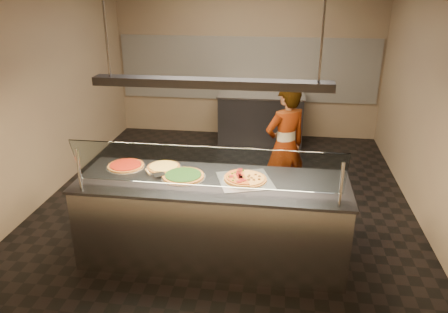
# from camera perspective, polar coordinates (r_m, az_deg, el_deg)

# --- Properties ---
(ground) EXTENTS (5.00, 6.00, 0.02)m
(ground) POSITION_cam_1_polar(r_m,az_deg,el_deg) (6.08, 0.23, -6.15)
(ground) COLOR black
(ground) RESTS_ON ground
(wall_back) EXTENTS (5.00, 0.02, 3.00)m
(wall_back) POSITION_cam_1_polar(r_m,az_deg,el_deg) (8.46, 3.07, 12.72)
(wall_back) COLOR #907D5D
(wall_back) RESTS_ON ground
(wall_front) EXTENTS (5.00, 0.02, 3.00)m
(wall_front) POSITION_cam_1_polar(r_m,az_deg,el_deg) (2.76, -8.27, -7.53)
(wall_front) COLOR #907D5D
(wall_front) RESTS_ON ground
(wall_left) EXTENTS (0.02, 6.00, 3.00)m
(wall_left) POSITION_cam_1_polar(r_m,az_deg,el_deg) (6.36, -23.00, 7.95)
(wall_left) COLOR #907D5D
(wall_left) RESTS_ON ground
(wall_right) EXTENTS (0.02, 6.00, 3.00)m
(wall_right) POSITION_cam_1_polar(r_m,az_deg,el_deg) (5.77, 25.96, 6.17)
(wall_right) COLOR #907D5D
(wall_right) RESTS_ON ground
(tile_band) EXTENTS (4.90, 0.02, 1.20)m
(tile_band) POSITION_cam_1_polar(r_m,az_deg,el_deg) (8.47, 3.02, 11.35)
(tile_band) COLOR silver
(tile_band) RESTS_ON wall_back
(serving_counter) EXTENTS (2.82, 0.94, 0.93)m
(serving_counter) POSITION_cam_1_polar(r_m,az_deg,el_deg) (4.74, -1.50, -8.24)
(serving_counter) COLOR #B7B7BC
(serving_counter) RESTS_ON ground
(sneeze_guard) EXTENTS (2.58, 0.18, 0.54)m
(sneeze_guard) POSITION_cam_1_polar(r_m,az_deg,el_deg) (4.10, -2.38, -1.42)
(sneeze_guard) COLOR #B7B7BC
(sneeze_guard) RESTS_ON serving_counter
(perforated_tray) EXTENTS (0.67, 0.67, 0.01)m
(perforated_tray) POSITION_cam_1_polar(r_m,az_deg,el_deg) (4.53, 2.78, -3.07)
(perforated_tray) COLOR silver
(perforated_tray) RESTS_ON serving_counter
(half_pizza_pepperoni) EXTENTS (0.34, 0.48, 0.05)m
(half_pizza_pepperoni) POSITION_cam_1_polar(r_m,az_deg,el_deg) (4.53, 1.47, -2.68)
(half_pizza_pepperoni) COLOR brown
(half_pizza_pepperoni) RESTS_ON perforated_tray
(half_pizza_sausage) EXTENTS (0.34, 0.48, 0.04)m
(half_pizza_sausage) POSITION_cam_1_polar(r_m,az_deg,el_deg) (4.51, 4.12, -2.92)
(half_pizza_sausage) COLOR brown
(half_pizza_sausage) RESTS_ON perforated_tray
(pizza_spinach) EXTENTS (0.47, 0.47, 0.03)m
(pizza_spinach) POSITION_cam_1_polar(r_m,az_deg,el_deg) (4.62, -5.33, -2.49)
(pizza_spinach) COLOR silver
(pizza_spinach) RESTS_ON serving_counter
(pizza_cheese) EXTENTS (0.39, 0.39, 0.03)m
(pizza_cheese) POSITION_cam_1_polar(r_m,az_deg,el_deg) (4.87, -7.88, -1.34)
(pizza_cheese) COLOR silver
(pizza_cheese) RESTS_ON serving_counter
(pizza_tomato) EXTENTS (0.43, 0.43, 0.03)m
(pizza_tomato) POSITION_cam_1_polar(r_m,az_deg,el_deg) (4.98, -12.69, -1.13)
(pizza_tomato) COLOR silver
(pizza_tomato) RESTS_ON serving_counter
(pizza_spatula) EXTENTS (0.27, 0.19, 0.02)m
(pizza_spatula) POSITION_cam_1_polar(r_m,az_deg,el_deg) (4.70, -9.31, -2.08)
(pizza_spatula) COLOR #B7B7BC
(pizza_spatula) RESTS_ON pizza_spinach
(prep_table) EXTENTS (1.57, 0.74, 0.93)m
(prep_table) POSITION_cam_1_polar(r_m,az_deg,el_deg) (8.23, 4.83, 5.00)
(prep_table) COLOR #3D3D43
(prep_table) RESTS_ON ground
(worker) EXTENTS (0.73, 0.67, 1.66)m
(worker) POSITION_cam_1_polar(r_m,az_deg,el_deg) (5.79, 7.98, 1.33)
(worker) COLOR #3D3642
(worker) RESTS_ON ground
(heat_lamp_housing) EXTENTS (2.30, 0.18, 0.08)m
(heat_lamp_housing) POSITION_cam_1_polar(r_m,az_deg,el_deg) (4.20, -1.70, 9.56)
(heat_lamp_housing) COLOR #3D3D43
(heat_lamp_housing) RESTS_ON ceiling
(lamp_rod_left) EXTENTS (0.02, 0.02, 1.01)m
(lamp_rod_left) POSITION_cam_1_polar(r_m,az_deg,el_deg) (4.40, -15.31, 16.58)
(lamp_rod_left) COLOR #B7B7BC
(lamp_rod_left) RESTS_ON ceiling
(lamp_rod_right) EXTENTS (0.02, 0.02, 1.01)m
(lamp_rod_right) POSITION_cam_1_polar(r_m,az_deg,el_deg) (4.07, 12.84, 16.42)
(lamp_rod_right) COLOR #B7B7BC
(lamp_rod_right) RESTS_ON ceiling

